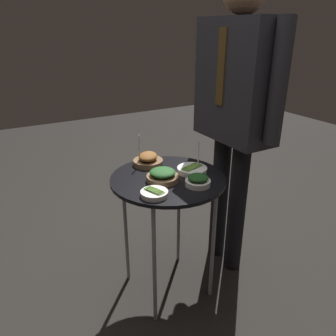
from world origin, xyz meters
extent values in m
plane|color=black|center=(0.00, 0.00, 0.00)|extent=(8.00, 8.00, 0.00)
cylinder|color=black|center=(0.00, 0.00, 0.70)|extent=(0.59, 0.59, 0.02)
cylinder|color=gray|center=(0.18, -0.18, 0.34)|extent=(0.02, 0.02, 0.69)
cylinder|color=gray|center=(-0.18, -0.18, 0.34)|extent=(0.02, 0.02, 0.69)
cylinder|color=gray|center=(0.18, 0.18, 0.34)|extent=(0.02, 0.02, 0.69)
cylinder|color=gray|center=(-0.18, 0.18, 0.34)|extent=(0.02, 0.02, 0.69)
cylinder|color=brown|center=(0.02, -0.04, 0.72)|extent=(0.16, 0.16, 0.03)
ellipsoid|color=#1E4C1E|center=(0.02, -0.04, 0.75)|extent=(0.13, 0.13, 0.03)
cylinder|color=white|center=(0.01, 0.14, 0.72)|extent=(0.16, 0.16, 0.03)
ellipsoid|color=olive|center=(0.03, 0.15, 0.74)|extent=(0.04, 0.13, 0.01)
ellipsoid|color=olive|center=(0.02, 0.14, 0.74)|extent=(0.04, 0.13, 0.01)
ellipsoid|color=olive|center=(0.01, 0.14, 0.74)|extent=(0.04, 0.13, 0.01)
ellipsoid|color=olive|center=(0.00, 0.14, 0.74)|extent=(0.04, 0.13, 0.01)
ellipsoid|color=olive|center=(-0.01, 0.13, 0.74)|extent=(0.04, 0.13, 0.01)
cylinder|color=silver|center=(0.00, 0.18, 0.78)|extent=(0.01, 0.01, 0.16)
cylinder|color=silver|center=(0.15, 0.08, 0.72)|extent=(0.12, 0.12, 0.03)
ellipsoid|color=#194219|center=(0.15, 0.08, 0.75)|extent=(0.10, 0.10, 0.03)
cylinder|color=brown|center=(-0.20, -0.01, 0.72)|extent=(0.16, 0.16, 0.03)
ellipsoid|color=brown|center=(-0.20, -0.01, 0.75)|extent=(0.17, 0.16, 0.04)
cylinder|color=silver|center=(-0.22, -0.05, 0.79)|extent=(0.01, 0.01, 0.17)
cylinder|color=silver|center=(0.14, -0.15, 0.72)|extent=(0.12, 0.12, 0.02)
ellipsoid|color=#5B8938|center=(0.15, -0.17, 0.73)|extent=(0.10, 0.04, 0.01)
ellipsoid|color=#5B8938|center=(0.15, -0.16, 0.73)|extent=(0.10, 0.04, 0.01)
ellipsoid|color=#5B8938|center=(0.14, -0.15, 0.73)|extent=(0.10, 0.04, 0.01)
ellipsoid|color=#5B8938|center=(0.14, -0.14, 0.73)|extent=(0.10, 0.04, 0.01)
cylinder|color=black|center=(-0.12, 0.44, 0.41)|extent=(0.10, 0.10, 0.83)
cylinder|color=black|center=(0.04, 0.44, 0.41)|extent=(0.10, 0.10, 0.83)
cube|color=#28282D|center=(-0.04, 0.44, 1.14)|extent=(0.47, 0.22, 0.62)
cube|color=#4C3819|center=(-0.04, 0.33, 1.22)|extent=(0.06, 0.01, 0.37)
cylinder|color=#28282D|center=(-0.31, 0.44, 1.17)|extent=(0.08, 0.08, 0.57)
cylinder|color=#28282D|center=(0.23, 0.44, 1.17)|extent=(0.08, 0.08, 0.57)
camera|label=1|loc=(1.30, -0.74, 1.40)|focal=35.00mm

